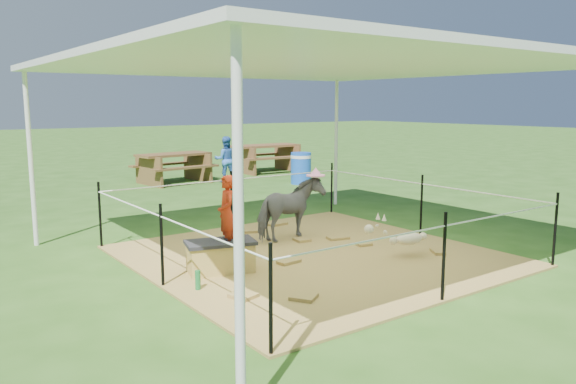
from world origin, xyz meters
TOP-DOWN VIEW (x-y plane):
  - ground at (0.00, 0.00)m, footprint 90.00×90.00m
  - hay_patch at (0.00, 0.00)m, footprint 4.60×4.60m
  - canopy_tent at (0.00, 0.00)m, footprint 6.30×6.30m
  - rope_fence at (0.00, -0.00)m, footprint 4.54×4.54m
  - straw_bale at (-1.44, 0.06)m, footprint 0.88×0.61m
  - dark_cloth at (-1.44, 0.06)m, footprint 0.95×0.66m
  - woman at (-1.34, 0.06)m, footprint 0.32×0.40m
  - green_bottle at (-1.99, -0.39)m, footprint 0.08×0.08m
  - pony at (0.27, 0.91)m, footprint 1.21×0.70m
  - pink_hat at (0.27, 0.91)m, footprint 0.30×0.30m
  - foal at (1.04, -0.83)m, footprint 1.10×0.75m
  - trash_barrel at (4.27, 5.89)m, footprint 0.58×0.58m
  - picnic_table_near at (1.59, 8.04)m, footprint 2.09×1.61m
  - picnic_table_far at (4.98, 8.64)m, footprint 2.13×1.58m
  - distant_person at (2.79, 7.34)m, footprint 0.75×0.68m

SIDE VIEW (x-z plane):
  - ground at x=0.00m, z-range 0.00..0.00m
  - hay_patch at x=0.00m, z-range 0.00..0.03m
  - green_bottle at x=-1.99m, z-range 0.03..0.25m
  - straw_bale at x=-1.44m, z-range 0.03..0.39m
  - foal at x=1.04m, z-range 0.03..0.59m
  - picnic_table_near at x=1.59m, z-range 0.00..0.81m
  - dark_cloth at x=-1.44m, z-range 0.39..0.43m
  - trash_barrel at x=4.27m, z-range 0.00..0.84m
  - picnic_table_far at x=4.98m, z-range 0.00..0.86m
  - pony at x=0.27m, z-range 0.03..1.00m
  - distant_person at x=2.79m, z-range 0.00..1.25m
  - rope_fence at x=0.00m, z-range 0.14..1.14m
  - woman at x=-1.34m, z-range 0.39..1.35m
  - pink_hat at x=0.27m, z-range 1.00..1.14m
  - canopy_tent at x=0.00m, z-range 1.24..4.14m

